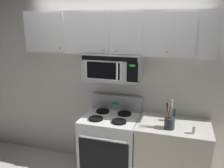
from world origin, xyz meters
name	(u,v)px	position (x,y,z in m)	size (l,w,h in m)	color
back_wall	(118,79)	(0.00, 0.79, 1.35)	(5.20, 0.10, 2.70)	silver
stove_range	(111,145)	(0.00, 0.42, 0.47)	(0.76, 0.69, 1.12)	white
over_range_microwave	(113,67)	(0.00, 0.54, 1.58)	(0.76, 0.43, 0.35)	#B7BABF
upper_cabinets	(114,33)	(0.00, 0.57, 2.02)	(2.50, 0.36, 0.55)	silver
counter_segment	(171,155)	(0.84, 0.43, 0.45)	(0.93, 0.65, 0.90)	beige
utensil_crock_charcoal	(170,121)	(0.79, 0.29, 1.00)	(0.12, 0.12, 0.39)	#2D2D33
salt_shaker	(194,130)	(1.08, 0.23, 0.95)	(0.04, 0.04, 0.09)	white
pepper_mill	(173,115)	(0.83, 0.53, 0.99)	(0.05, 0.05, 0.17)	black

